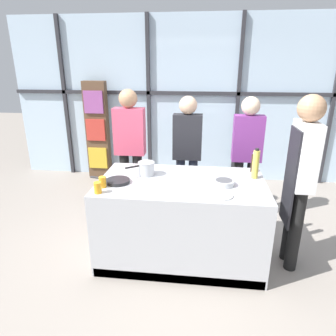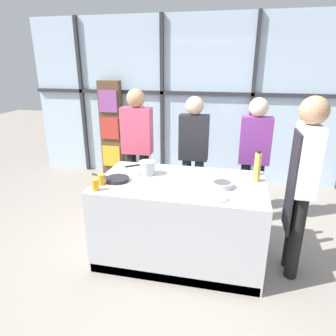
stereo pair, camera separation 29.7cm
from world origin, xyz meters
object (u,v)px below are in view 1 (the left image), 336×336
mixing_bowl (224,182)px  juice_glass_far (103,182)px  frying_pan (117,181)px  spectator_center_left (187,149)px  spectator_center_right (247,151)px  spectator_far_left (130,144)px  pepper_grinder (253,163)px  white_plate (220,195)px  saucepan (146,168)px  juice_glass_near (98,188)px  oil_bottle (256,164)px  chef (301,172)px

mixing_bowl → juice_glass_far: size_ratio=1.91×
frying_pan → spectator_center_left: bearing=58.8°
spectator_center_left → spectator_center_right: spectator_center_right is taller
spectator_far_left → frying_pan: size_ratio=3.99×
spectator_center_left → pepper_grinder: bearing=142.7°
mixing_bowl → juice_glass_far: (-1.18, -0.19, 0.02)m
spectator_center_left → pepper_grinder: (0.77, -0.58, 0.03)m
spectator_center_left → white_plate: size_ratio=7.21×
saucepan → spectator_center_left: bearing=64.5°
frying_pan → juice_glass_near: 0.29m
pepper_grinder → juice_glass_near: 1.71m
spectator_center_right → pepper_grinder: 0.59m
pepper_grinder → spectator_far_left: bearing=159.2°
white_plate → oil_bottle: size_ratio=0.70×
spectator_center_right → oil_bottle: 0.78m
spectator_center_left → oil_bottle: 1.09m
white_plate → juice_glass_near: size_ratio=2.10×
oil_bottle → juice_glass_far: bearing=-164.3°
frying_pan → saucepan: 0.36m
spectator_center_left → spectator_center_right: size_ratio=1.00×
spectator_center_right → mixing_bowl: size_ratio=7.95×
spectator_center_right → mixing_bowl: (-0.35, -1.02, -0.04)m
chef → juice_glass_near: bearing=100.8°
pepper_grinder → juice_glass_far: (-1.53, -0.62, -0.05)m
oil_bottle → juice_glass_near: bearing=-159.5°
spectator_far_left → pepper_grinder: (1.54, -0.58, -0.01)m
spectator_far_left → saucepan: spectator_far_left is taller
frying_pan → juice_glass_far: bearing=-129.3°
spectator_far_left → juice_glass_far: spectator_far_left is taller
frying_pan → saucepan: saucepan is taller
white_plate → spectator_center_right: bearing=72.9°
spectator_center_right → saucepan: (-1.17, -0.83, 0.00)m
saucepan → white_plate: bearing=-30.1°
chef → juice_glass_far: (-1.91, -0.22, -0.10)m
spectator_center_right → frying_pan: size_ratio=3.82×
chef → pepper_grinder: chef is taller
pepper_grinder → oil_bottle: bearing=-92.9°
frying_pan → mixing_bowl: 1.08m
frying_pan → juice_glass_far: (-0.11, -0.13, 0.04)m
juice_glass_near → spectator_center_left: bearing=60.6°
frying_pan → oil_bottle: size_ratio=1.33×
spectator_center_right → white_plate: (-0.39, -1.28, -0.07)m
saucepan → oil_bottle: size_ratio=0.89×
pepper_grinder → white_plate: bearing=-119.3°
pepper_grinder → juice_glass_far: size_ratio=2.11×
saucepan → white_plate: saucepan is taller
spectator_far_left → saucepan: size_ratio=5.95×
saucepan → juice_glass_near: bearing=-125.1°
saucepan → juice_glass_far: saucepan is taller
spectator_far_left → frying_pan: bearing=96.4°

